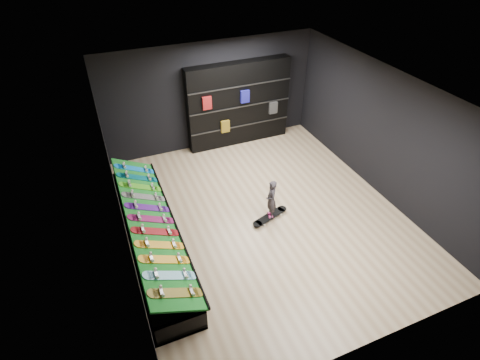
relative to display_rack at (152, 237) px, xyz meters
name	(u,v)px	position (x,y,z in m)	size (l,w,h in m)	color
floor	(263,215)	(2.55, 0.00, -0.25)	(6.00, 7.00, 0.01)	tan
ceiling	(269,92)	(2.55, 0.00, 2.75)	(6.00, 7.00, 0.01)	white
wall_back	(211,96)	(2.55, 3.50, 1.25)	(6.00, 0.02, 3.00)	black
wall_front	(377,290)	(2.55, -3.50, 1.25)	(6.00, 0.02, 3.00)	black
wall_left	(118,195)	(-0.45, 0.00, 1.25)	(0.02, 7.00, 3.00)	black
wall_right	(383,133)	(5.55, 0.00, 1.25)	(0.02, 7.00, 3.00)	black
display_rack	(152,237)	(0.00, 0.00, 0.00)	(0.90, 4.50, 0.50)	black
turf_ramp	(151,220)	(0.05, 0.00, 0.46)	(1.00, 4.50, 0.04)	#0F6219
back_shelving	(239,104)	(3.31, 3.32, 0.95)	(3.00, 0.35, 2.40)	black
floor_skateboard	(270,217)	(2.63, -0.18, -0.20)	(0.98, 0.22, 0.09)	black
child	(271,206)	(2.63, -0.18, 0.12)	(0.22, 0.15, 0.57)	black
display_board_0	(176,293)	(0.06, -1.90, 0.49)	(0.98, 0.22, 0.09)	yellow
display_board_1	(170,275)	(0.06, -1.52, 0.49)	(0.98, 0.22, 0.09)	#0CB2E5
display_board_2	(165,259)	(0.06, -1.14, 0.49)	(0.98, 0.22, 0.09)	yellow
display_board_3	(160,245)	(0.06, -0.76, 0.49)	(0.98, 0.22, 0.09)	orange
display_board_4	(156,231)	(0.06, -0.38, 0.49)	(0.98, 0.22, 0.09)	red
display_board_5	(151,219)	(0.06, 0.00, 0.49)	(0.98, 0.22, 0.09)	#E5198C
display_board_6	(148,207)	(0.06, 0.38, 0.49)	(0.98, 0.22, 0.09)	purple
display_board_7	(144,197)	(0.06, 0.76, 0.49)	(0.98, 0.22, 0.09)	black
display_board_8	(141,187)	(0.06, 1.14, 0.49)	(0.98, 0.22, 0.09)	green
display_board_9	(138,177)	(0.06, 1.52, 0.49)	(0.98, 0.22, 0.09)	#0C8C99
display_board_10	(135,169)	(0.06, 1.90, 0.49)	(0.98, 0.22, 0.09)	blue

